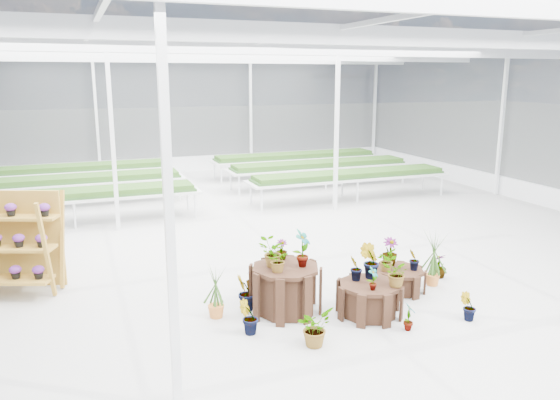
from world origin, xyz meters
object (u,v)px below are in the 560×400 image
object	(u,v)px
plinth_low	(398,280)
shelf_rack	(9,245)
plinth_mid	(369,299)
plinth_tall	(285,289)

from	to	relation	value
plinth_low	shelf_rack	distance (m)	6.84
plinth_low	shelf_rack	xyz separation A→B (m)	(-6.39, 2.36, 0.68)
plinth_mid	shelf_rack	size ratio (longest dim) A/B	0.58
plinth_tall	plinth_mid	distance (m)	1.35
plinth_mid	plinth_tall	bearing A→B (deg)	153.43
plinth_low	plinth_tall	bearing A→B (deg)	-177.40
plinth_low	shelf_rack	bearing A→B (deg)	159.74
plinth_mid	shelf_rack	distance (m)	6.23
plinth_tall	plinth_mid	xyz separation A→B (m)	(1.20, -0.60, -0.12)
plinth_tall	plinth_mid	bearing A→B (deg)	-26.57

